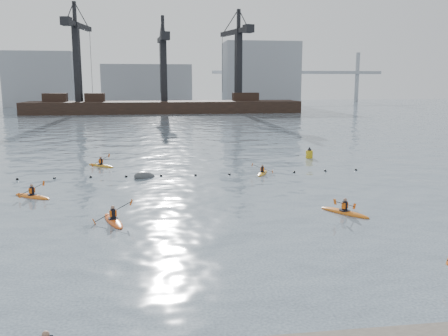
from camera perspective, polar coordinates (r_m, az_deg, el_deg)
The scene contains 11 objects.
ground at distance 20.23m, azimuth -0.95°, elevation -13.23°, with size 400.00×400.00×0.00m, color #353F4D.
float_line at distance 41.77m, azimuth -5.52°, elevation -0.87°, with size 33.24×0.73×0.24m.
barge_pier at distance 128.57m, azimuth -7.28°, elevation 7.44°, with size 72.00×19.30×29.50m.
skyline at distance 168.75m, azimuth -6.73°, elevation 10.61°, with size 141.00×28.00×22.00m.
kayaker_0 at distance 28.73m, azimuth -13.17°, elevation -6.10°, with size 2.34×3.52×1.36m.
kayaker_2 at distance 36.46m, azimuth -22.07°, elevation -3.11°, with size 3.14×2.53×1.12m.
kayaker_3 at distance 42.53m, azimuth 4.64°, elevation -0.57°, with size 1.85×2.87×1.03m.
kayaker_4 at distance 30.64m, azimuth 14.30°, elevation -5.11°, with size 2.55×3.25×1.25m.
kayaker_5 at distance 47.74m, azimuth -14.58°, elevation 0.34°, with size 3.00×2.78×1.22m.
mooring_buoy at distance 41.36m, azimuth -9.51°, elevation -1.12°, with size 2.06×1.22×1.03m, color #424548.
nav_buoy at distance 51.99m, azimuth 10.22°, elevation 1.65°, with size 0.76×0.76×1.39m.
Camera 1 is at (-2.31, -18.41, 8.07)m, focal length 38.00 mm.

